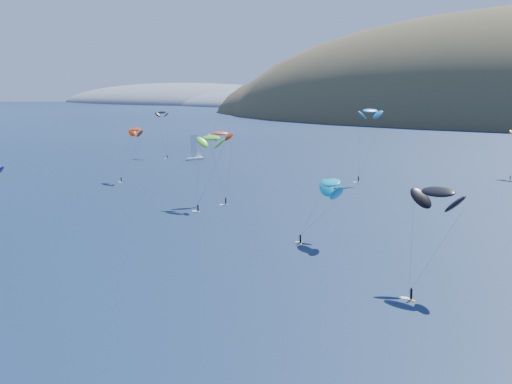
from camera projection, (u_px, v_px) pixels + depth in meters
name	position (u px, v px, depth m)	size (l,w,h in m)	color
headland	(203.00, 105.00, 960.74)	(460.00, 250.00, 60.00)	slate
sailboat	(195.00, 157.00, 303.97)	(10.07, 8.98, 12.02)	silver
kitesurfer_1	(136.00, 130.00, 242.21)	(8.84, 11.30, 19.58)	yellow
kitesurfer_3	(211.00, 138.00, 193.80)	(9.37, 12.75, 21.18)	yellow
kitesurfer_4	(370.00, 111.00, 237.43)	(8.54, 9.47, 26.32)	yellow
kitesurfer_5	(331.00, 183.00, 152.80)	(10.85, 12.81, 15.68)	yellow
kitesurfer_7	(438.00, 192.00, 118.45)	(11.24, 14.28, 19.10)	yellow
kitesurfer_9	(221.00, 133.00, 200.51)	(8.31, 8.90, 21.40)	yellow
kitesurfer_12	(162.00, 113.00, 312.79)	(10.53, 7.52, 21.36)	yellow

